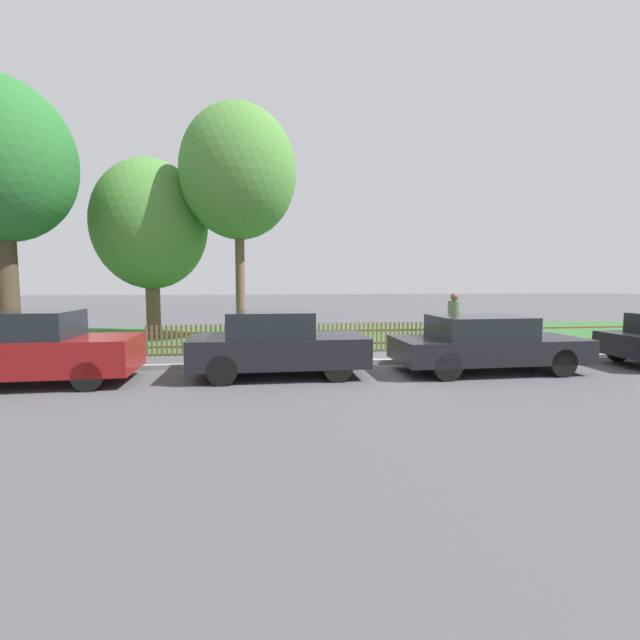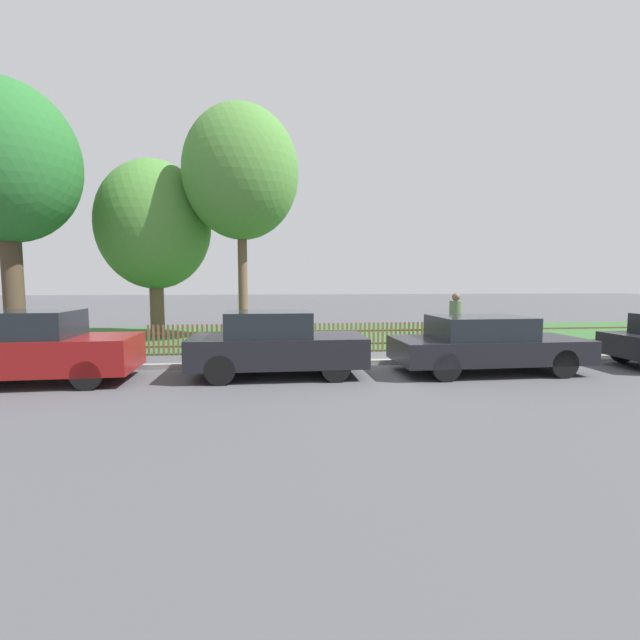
# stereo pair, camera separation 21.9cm
# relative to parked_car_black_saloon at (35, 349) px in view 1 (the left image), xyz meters

# --- Properties ---
(ground_plane) EXTENTS (120.00, 120.00, 0.00)m
(ground_plane) POSITION_rel_parked_car_black_saloon_xyz_m (6.73, 1.17, -0.75)
(ground_plane) COLOR #4C4C51
(kerb_stone) EXTENTS (40.92, 0.20, 0.12)m
(kerb_stone) POSITION_rel_parked_car_black_saloon_xyz_m (6.73, 1.27, -0.69)
(kerb_stone) COLOR gray
(kerb_stone) RESTS_ON ground
(grass_strip) EXTENTS (40.92, 7.96, 0.01)m
(grass_strip) POSITION_rel_parked_car_black_saloon_xyz_m (6.73, 7.18, -0.75)
(grass_strip) COLOR #33602D
(grass_strip) RESTS_ON ground
(park_fence) EXTENTS (40.92, 0.05, 0.89)m
(park_fence) POSITION_rel_parked_car_black_saloon_xyz_m (6.73, 3.21, -0.31)
(park_fence) COLOR brown
(park_fence) RESTS_ON ground
(parked_car_black_saloon) EXTENTS (3.87, 1.75, 1.52)m
(parked_car_black_saloon) POSITION_rel_parked_car_black_saloon_xyz_m (0.00, 0.00, 0.00)
(parked_car_black_saloon) COLOR maroon
(parked_car_black_saloon) RESTS_ON ground
(parked_car_navy_estate) EXTENTS (3.86, 1.66, 1.46)m
(parked_car_navy_estate) POSITION_rel_parked_car_black_saloon_xyz_m (4.93, 0.17, -0.02)
(parked_car_navy_estate) COLOR black
(parked_car_navy_estate) RESTS_ON ground
(parked_car_red_compact) EXTENTS (4.38, 1.82, 1.32)m
(parked_car_red_compact) POSITION_rel_parked_car_black_saloon_xyz_m (9.78, 0.05, -0.08)
(parked_car_red_compact) COLOR black
(parked_car_red_compact) RESTS_ON ground
(covered_motorcycle) EXTENTS (2.09, 0.84, 1.14)m
(covered_motorcycle) POSITION_rel_parked_car_black_saloon_xyz_m (4.72, 2.30, -0.06)
(covered_motorcycle) COLOR black
(covered_motorcycle) RESTS_ON ground
(tree_nearest_kerb) EXTENTS (4.09, 4.09, 7.98)m
(tree_nearest_kerb) POSITION_rel_parked_car_black_saloon_xyz_m (-2.92, 4.54, 4.82)
(tree_nearest_kerb) COLOR #473828
(tree_nearest_kerb) RESTS_ON ground
(tree_behind_motorcycle) EXTENTS (4.18, 4.18, 6.64)m
(tree_behind_motorcycle) POSITION_rel_parked_car_black_saloon_xyz_m (0.44, 7.63, 3.46)
(tree_behind_motorcycle) COLOR brown
(tree_behind_motorcycle) RESTS_ON ground
(tree_mid_park) EXTENTS (4.09, 4.09, 8.33)m
(tree_mid_park) POSITION_rel_parked_car_black_saloon_xyz_m (3.79, 6.49, 5.20)
(tree_mid_park) COLOR brown
(tree_mid_park) RESTS_ON ground
(pedestrian_near_fence) EXTENTS (0.43, 0.43, 1.79)m
(pedestrian_near_fence) POSITION_rel_parked_car_black_saloon_xyz_m (10.16, 2.57, 0.26)
(pedestrian_near_fence) COLOR slate
(pedestrian_near_fence) RESTS_ON ground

